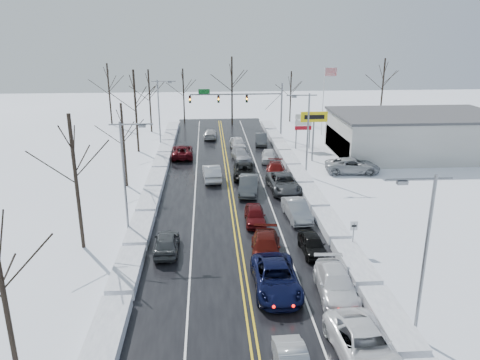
{
  "coord_description": "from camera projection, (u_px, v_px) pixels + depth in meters",
  "views": [
    {
      "loc": [
        -2.13,
        -38.12,
        15.6
      ],
      "look_at": [
        0.67,
        1.53,
        2.5
      ],
      "focal_mm": 35.0,
      "sensor_mm": 36.0,
      "label": 1
    }
  ],
  "objects": [
    {
      "name": "oncoming_car_0",
      "position": [
        212.0,
        180.0,
        49.9
      ],
      "size": [
        2.08,
        5.11,
        1.65
      ],
      "primitive_type": "imported",
      "rotation": [
        0.0,
        0.0,
        3.21
      ],
      "color": "silver",
      "rests_on": "ground"
    },
    {
      "name": "oncoming_car_1",
      "position": [
        183.0,
        157.0,
        58.48
      ],
      "size": [
        2.73,
        5.62,
        1.54
      ],
      "primitive_type": "imported",
      "rotation": [
        0.0,
        0.0,
        3.17
      ],
      "color": "#4E0A10",
      "rests_on": "ground"
    },
    {
      "name": "tree_far_a",
      "position": [
        108.0,
        82.0,
        75.64
      ],
      "size": [
        4.0,
        4.0,
        10.0
      ],
      "color": "#2D231C",
      "rests_on": "ground"
    },
    {
      "name": "queued_car_7",
      "position": [
        241.0,
        160.0,
        57.12
      ],
      "size": [
        2.45,
        4.78,
        1.33
      ],
      "primitive_type": "imported",
      "rotation": [
        0.0,
        0.0,
        0.13
      ],
      "color": "#A0A2A8",
      "rests_on": "ground"
    },
    {
      "name": "oncoming_car_2",
      "position": [
        211.0,
        138.0,
        68.43
      ],
      "size": [
        2.11,
        4.69,
        1.33
      ],
      "primitive_type": "imported",
      "rotation": [
        0.0,
        0.0,
        3.09
      ],
      "color": "#BABABC",
      "rests_on": "ground"
    },
    {
      "name": "queued_car_4",
      "position": [
        255.0,
        223.0,
        38.95
      ],
      "size": [
        1.75,
        4.15,
        1.4
      ],
      "primitive_type": "imported",
      "rotation": [
        0.0,
        0.0,
        -0.02
      ],
      "color": "#4A090C",
      "rests_on": "ground"
    },
    {
      "name": "ground",
      "position": [
        234.0,
        213.0,
        41.14
      ],
      "size": [
        160.0,
        160.0,
        0.0
      ],
      "primitive_type": "plane",
      "color": "white",
      "rests_on": "ground"
    },
    {
      "name": "parked_car_1",
      "position": [
        361.0,
        157.0,
        58.46
      ],
      "size": [
        2.82,
        5.96,
        1.68
      ],
      "primitive_type": "imported",
      "rotation": [
        0.0,
        0.0,
        0.08
      ],
      "color": "#3E4143",
      "rests_on": "ground"
    },
    {
      "name": "queued_car_2",
      "position": [
        276.0,
        290.0,
        29.09
      ],
      "size": [
        2.75,
        5.95,
        1.65
      ],
      "primitive_type": "imported",
      "rotation": [
        0.0,
        0.0,
        0.0
      ],
      "color": "black",
      "rests_on": "ground"
    },
    {
      "name": "parked_car_2",
      "position": [
        335.0,
        147.0,
        63.65
      ],
      "size": [
        1.91,
        4.14,
        1.37
      ],
      "primitive_type": "imported",
      "rotation": [
        0.0,
        0.0,
        3.21
      ],
      "color": "black",
      "rests_on": "ground"
    },
    {
      "name": "queued_car_8",
      "position": [
        238.0,
        149.0,
        62.33
      ],
      "size": [
        2.22,
        4.77,
        1.58
      ],
      "primitive_type": "imported",
      "rotation": [
        0.0,
        0.0,
        0.08
      ],
      "color": "silver",
      "rests_on": "ground"
    },
    {
      "name": "queued_car_5",
      "position": [
        249.0,
        193.0,
        45.94
      ],
      "size": [
        2.46,
        5.31,
        1.68
      ],
      "primitive_type": "imported",
      "rotation": [
        0.0,
        0.0,
        -0.14
      ],
      "color": "#3D3F41",
      "rests_on": "ground"
    },
    {
      "name": "dealership_building",
      "position": [
        415.0,
        134.0,
        58.97
      ],
      "size": [
        20.4,
        12.4,
        5.3
      ],
      "color": "beige",
      "rests_on": "ground"
    },
    {
      "name": "queued_car_14",
      "position": [
        283.0,
        191.0,
        46.57
      ],
      "size": [
        3.05,
        6.11,
        1.66
      ],
      "primitive_type": "imported",
      "rotation": [
        0.0,
        0.0,
        0.05
      ],
      "color": "#3C3E41",
      "rests_on": "ground"
    },
    {
      "name": "queued_car_6",
      "position": [
        245.0,
        178.0,
        50.6
      ],
      "size": [
        2.73,
        5.36,
        1.45
      ],
      "primitive_type": "imported",
      "rotation": [
        0.0,
        0.0,
        -0.06
      ],
      "color": "black",
      "rests_on": "ground"
    },
    {
      "name": "traffic_signal_mast",
      "position": [
        246.0,
        101.0,
        66.17
      ],
      "size": [
        13.28,
        0.39,
        8.0
      ],
      "color": "slate",
      "rests_on": "ground"
    },
    {
      "name": "tree_left_e",
      "position": [
        149.0,
        89.0,
        70.55
      ],
      "size": [
        3.8,
        3.8,
        9.5
      ],
      "color": "#2D231C",
      "rests_on": "ground"
    },
    {
      "name": "queued_car_13",
      "position": [
        296.0,
        219.0,
        39.86
      ],
      "size": [
        2.05,
        4.93,
        1.58
      ],
      "primitive_type": "imported",
      "rotation": [
        0.0,
        0.0,
        0.08
      ],
      "color": "gray",
      "rests_on": "ground"
    },
    {
      "name": "used_vehicles_sign",
      "position": [
        303.0,
        124.0,
        61.65
      ],
      "size": [
        2.2,
        0.22,
        4.65
      ],
      "color": "slate",
      "rests_on": "ground"
    },
    {
      "name": "road_surface",
      "position": [
        232.0,
        204.0,
        43.03
      ],
      "size": [
        14.0,
        84.0,
        0.01
      ],
      "primitive_type": "cube",
      "color": "black",
      "rests_on": "ground"
    },
    {
      "name": "tires_plus_sign",
      "position": [
        314.0,
        120.0,
        55.43
      ],
      "size": [
        3.2,
        0.34,
        6.0
      ],
      "color": "slate",
      "rests_on": "ground"
    },
    {
      "name": "tree_far_d",
      "position": [
        291.0,
        87.0,
        78.45
      ],
      "size": [
        3.4,
        3.4,
        8.5
      ],
      "color": "#2D231C",
      "rests_on": "ground"
    },
    {
      "name": "tree_far_c",
      "position": [
        232.0,
        78.0,
        75.82
      ],
      "size": [
        4.4,
        4.4,
        11.0
      ],
      "color": "#2D231C",
      "rests_on": "ground"
    },
    {
      "name": "snow_bank_right",
      "position": [
        314.0,
        202.0,
        43.54
      ],
      "size": [
        1.74,
        72.0,
        0.74
      ],
      "primitive_type": "cube",
      "color": "white",
      "rests_on": "ground"
    },
    {
      "name": "oncoming_car_3",
      "position": [
        167.0,
        252.0,
        33.98
      ],
      "size": [
        1.8,
        4.4,
        1.5
      ],
      "primitive_type": "imported",
      "rotation": [
        0.0,
        0.0,
        3.15
      ],
      "color": "#3E4143",
      "rests_on": "ground"
    },
    {
      "name": "queued_car_17",
      "position": [
        261.0,
        144.0,
        64.88
      ],
      "size": [
        1.99,
        4.69,
        1.5
      ],
      "primitive_type": "imported",
      "rotation": [
        0.0,
        0.0,
        -0.09
      ],
      "color": "#424548",
      "rests_on": "ground"
    },
    {
      "name": "queued_car_12",
      "position": [
        312.0,
        253.0,
        33.84
      ],
      "size": [
        1.73,
        4.06,
        1.37
      ],
      "primitive_type": "imported",
      "rotation": [
        0.0,
        0.0,
        0.03
      ],
      "color": "black",
      "rests_on": "ground"
    },
    {
      "name": "snow_bank_left",
      "position": [
        149.0,
        206.0,
        42.52
      ],
      "size": [
        1.74,
        72.0,
        0.74
      ],
      "primitive_type": "cube",
      "color": "white",
      "rests_on": "ground"
    },
    {
      "name": "queued_car_11",
      "position": [
        335.0,
        295.0,
        28.53
      ],
      "size": [
        2.48,
        5.46,
        1.55
      ],
      "primitive_type": "imported",
      "rotation": [
        0.0,
        0.0,
        -0.06
      ],
      "color": "white",
      "rests_on": "ground"
    },
    {
      "name": "streetlight_nw",
      "position": [
        160.0,
        108.0,
        61.66
      ],
      "size": [
        3.2,
        0.25,
        9.0
      ],
      "color": "slate",
      "rests_on": "ground"
    },
    {
      "name": "speed_limit_sign",
      "position": [
        354.0,
        230.0,
        33.6
      ],
      "size": [
        0.55,
        0.09,
        2.35
      ],
      "color": "slate",
      "rests_on": "ground"
    },
    {
      "name": "tree_left_d",
      "position": [
        135.0,
        95.0,
        58.94
      ],
      "size": [
        4.2,
        4.2,
        10.5
      ],
      "color": "#2D231C",
      "rests_on": "ground"
    },
    {
      "name": "streetlight_se",
      "position": [
        422.0,
        246.0,
        22.98
      ],
      "size": [
        3.2,
        0.25,
        9.0
      ],
      "color": "slate",
      "rests_on": "ground"
    },
    {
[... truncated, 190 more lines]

